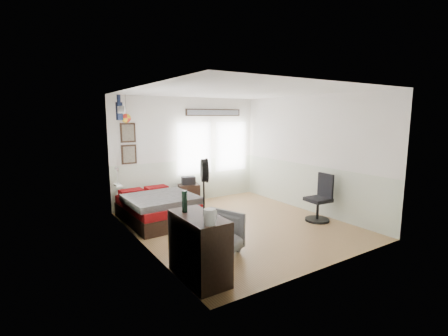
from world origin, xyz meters
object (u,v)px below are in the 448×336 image
Objects in this scene: bed at (157,208)px; armchair at (215,234)px; dresser at (199,247)px; task_chair at (320,202)px; nightstand at (189,194)px.

armchair is (0.16, -2.12, 0.05)m from bed.
bed is 2.72m from dresser.
task_chair is (3.37, 0.81, -0.04)m from dresser.
bed is at bearing -129.66° from nightstand.
armchair is at bearing 43.13° from dresser.
nightstand is (1.18, 0.86, -0.03)m from bed.
dresser is at bearing -161.86° from task_chair.
bed is at bearing 152.11° from task_chair.
dresser is 3.90m from nightstand.
armchair reaches higher than bed.
task_chair is (1.75, -2.74, 0.16)m from nightstand.
nightstand is at bearing 65.41° from dresser.
dresser is 0.84m from armchair.
bed is at bearing 74.02° from armchair.
bed reaches higher than nightstand.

